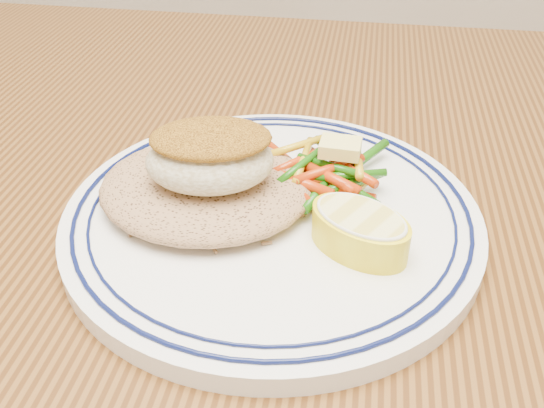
{
  "coord_description": "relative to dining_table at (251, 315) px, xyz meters",
  "views": [
    {
      "loc": [
        0.07,
        -0.35,
        1.02
      ],
      "look_at": [
        0.02,
        -0.0,
        0.77
      ],
      "focal_mm": 40.0,
      "sensor_mm": 36.0,
      "label": 1
    }
  ],
  "objects": [
    {
      "name": "dining_table",
      "position": [
        0.0,
        0.0,
        0.0
      ],
      "size": [
        1.5,
        0.9,
        0.75
      ],
      "color": "#47270E",
      "rests_on": "ground"
    },
    {
      "name": "plate",
      "position": [
        0.02,
        -0.0,
        0.11
      ],
      "size": [
        0.29,
        0.29,
        0.02
      ],
      "color": "white",
      "rests_on": "dining_table"
    },
    {
      "name": "rice_pilaf",
      "position": [
        -0.03,
        0.0,
        0.13
      ],
      "size": [
        0.15,
        0.13,
        0.03
      ],
      "primitive_type": "ellipsoid",
      "color": "#97704B",
      "rests_on": "plate"
    },
    {
      "name": "fish_fillet",
      "position": [
        -0.02,
        -0.01,
        0.16
      ],
      "size": [
        0.1,
        0.08,
        0.04
      ],
      "color": "beige",
      "rests_on": "rice_pilaf"
    },
    {
      "name": "vegetable_pile",
      "position": [
        0.05,
        0.03,
        0.13
      ],
      "size": [
        0.11,
        0.1,
        0.03
      ],
      "color": "#1A580B",
      "rests_on": "plate"
    },
    {
      "name": "butter_pat",
      "position": [
        0.06,
        0.03,
        0.14
      ],
      "size": [
        0.03,
        0.02,
        0.01
      ],
      "primitive_type": "cube",
      "rotation": [
        0.0,
        0.0,
        -0.06
      ],
      "color": "#F8EB79",
      "rests_on": "vegetable_pile"
    },
    {
      "name": "lemon_wedge",
      "position": [
        0.08,
        -0.04,
        0.13
      ],
      "size": [
        0.09,
        0.09,
        0.03
      ],
      "color": "yellow",
      "rests_on": "plate"
    }
  ]
}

